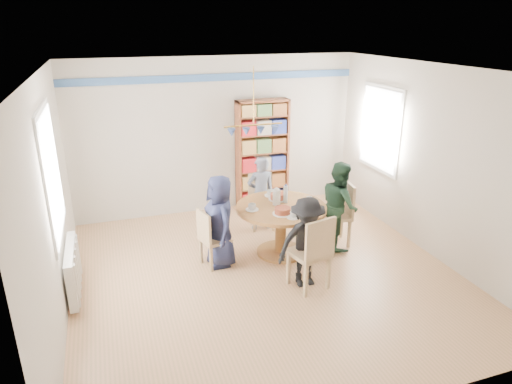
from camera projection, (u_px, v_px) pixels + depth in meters
name	position (u px, v px, depth m)	size (l,w,h in m)	color
ground	(265.00, 274.00, 6.20)	(5.00, 5.00, 0.00)	tan
room_shell	(227.00, 143.00, 6.31)	(5.00, 5.00, 5.00)	white
radiator	(73.00, 270.00, 5.62)	(0.12, 1.00, 0.60)	silver
dining_table	(281.00, 218.00, 6.57)	(1.30, 1.30, 0.75)	olive
chair_left	(211.00, 236.00, 6.25)	(0.45, 0.45, 0.84)	tan
chair_right	(341.00, 211.00, 6.90)	(0.49, 0.49, 0.97)	tan
chair_far	(261.00, 198.00, 7.51)	(0.44, 0.44, 0.89)	tan
chair_near	(313.00, 250.00, 5.66)	(0.54, 0.54, 1.01)	tan
person_left	(220.00, 221.00, 6.25)	(0.64, 0.42, 1.31)	#1B203C
person_right	(339.00, 205.00, 6.78)	(0.64, 0.50, 1.33)	#1B3725
person_far	(261.00, 193.00, 7.37)	(0.45, 0.29, 1.23)	gray
person_near	(307.00, 242.00, 5.76)	(0.78, 0.45, 1.21)	black
bookshelf	(262.00, 156.00, 8.17)	(0.94, 0.28, 1.97)	brown
tableware	(279.00, 202.00, 6.50)	(1.06, 1.06, 0.28)	white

